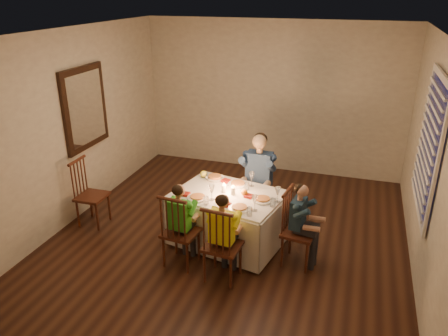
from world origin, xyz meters
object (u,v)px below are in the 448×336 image
(child_green, at_px, (182,263))
(child_yellow, at_px, (223,277))
(dining_table, at_px, (228,208))
(chair_adult, at_px, (257,218))
(chair_near_right, at_px, (223,277))
(child_teal, at_px, (297,262))
(adult, at_px, (257,218))
(chair_near_left, at_px, (182,263))
(chair_extra, at_px, (96,223))
(serving_bowl, at_px, (215,178))
(chair_end, at_px, (297,262))

(child_green, xyz_separation_m, child_yellow, (0.55, -0.13, 0.00))
(dining_table, xyz_separation_m, chair_adult, (0.21, 0.73, -0.49))
(chair_near_right, xyz_separation_m, child_teal, (0.76, 0.55, 0.00))
(adult, distance_m, child_teal, 1.17)
(chair_near_left, xyz_separation_m, adult, (0.60, 1.35, 0.00))
(child_green, bearing_deg, adult, -108.03)
(chair_near_right, relative_size, chair_extra, 1.00)
(child_teal, bearing_deg, chair_extra, 96.51)
(dining_table, height_order, adult, dining_table)
(serving_bowl, bearing_deg, child_green, -95.88)
(child_yellow, bearing_deg, serving_bowl, -62.34)
(chair_extra, height_order, serving_bowl, serving_bowl)
(adult, distance_m, child_yellow, 1.48)
(chair_near_right, distance_m, chair_extra, 2.18)
(chair_near_left, distance_m, child_green, 0.00)
(chair_near_right, distance_m, child_yellow, 0.00)
(chair_end, xyz_separation_m, serving_bowl, (-1.22, 0.52, 0.72))
(chair_near_left, bearing_deg, chair_extra, -12.61)
(chair_adult, height_order, chair_end, same)
(adult, bearing_deg, chair_end, -48.43)
(child_green, bearing_deg, chair_near_left, -0.00)
(chair_near_right, height_order, chair_extra, chair_extra)
(child_green, xyz_separation_m, serving_bowl, (0.10, 0.95, 0.72))
(chair_adult, relative_size, child_teal, 0.91)
(adult, bearing_deg, dining_table, -102.18)
(dining_table, distance_m, chair_extra, 1.99)
(chair_end, height_order, child_teal, child_teal)
(chair_adult, bearing_deg, chair_end, -48.43)
(chair_extra, bearing_deg, child_teal, -92.83)
(dining_table, bearing_deg, child_yellow, -65.74)
(chair_near_left, xyz_separation_m, chair_extra, (-1.53, 0.51, 0.00))
(dining_table, relative_size, chair_end, 1.59)
(adult, relative_size, child_yellow, 1.19)
(adult, relative_size, child_green, 1.21)
(dining_table, xyz_separation_m, child_yellow, (0.16, -0.75, -0.49))
(chair_near_left, relative_size, child_teal, 0.91)
(adult, distance_m, serving_bowl, 0.96)
(child_teal, bearing_deg, chair_end, 0.00)
(child_teal, bearing_deg, serving_bowl, 74.92)
(child_green, height_order, child_yellow, child_yellow)
(chair_end, bearing_deg, child_green, 116.10)
(chair_near_left, relative_size, adult, 0.75)
(chair_end, distance_m, adult, 1.17)
(chair_end, distance_m, serving_bowl, 1.51)
(chair_near_left, height_order, child_teal, child_teal)
(chair_extra, bearing_deg, serving_bowl, -76.01)
(chair_end, bearing_deg, chair_extra, 96.51)
(dining_table, relative_size, child_teal, 1.45)
(child_green, bearing_deg, serving_bowl, -90.16)
(chair_near_left, xyz_separation_m, child_yellow, (0.55, -0.13, 0.00))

